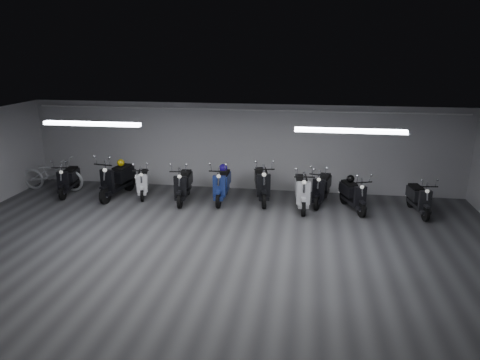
% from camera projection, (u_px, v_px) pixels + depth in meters
% --- Properties ---
extents(floor, '(14.00, 10.00, 0.01)m').
position_uv_depth(floor, '(208.00, 256.00, 9.80)').
color(floor, '#3C3C3F').
rests_on(floor, ground).
extents(ceiling, '(14.00, 10.00, 0.01)m').
position_uv_depth(ceiling, '(205.00, 132.00, 8.99)').
color(ceiling, gray).
rests_on(ceiling, ground).
extents(back_wall, '(14.00, 0.01, 2.80)m').
position_uv_depth(back_wall, '(242.00, 147.00, 14.13)').
color(back_wall, '#ACACAF').
rests_on(back_wall, ground).
extents(front_wall, '(14.00, 0.01, 2.80)m').
position_uv_depth(front_wall, '(100.00, 347.00, 4.66)').
color(front_wall, '#ACACAF').
rests_on(front_wall, ground).
extents(fluor_strip_left, '(2.40, 0.18, 0.08)m').
position_uv_depth(fluor_strip_left, '(92.00, 124.00, 10.40)').
color(fluor_strip_left, white).
rests_on(fluor_strip_left, ceiling).
extents(fluor_strip_right, '(2.40, 0.18, 0.08)m').
position_uv_depth(fluor_strip_right, '(350.00, 131.00, 9.51)').
color(fluor_strip_right, white).
rests_on(fluor_strip_right, ceiling).
extents(conduit, '(13.60, 0.05, 0.05)m').
position_uv_depth(conduit, '(241.00, 110.00, 13.70)').
color(conduit, white).
rests_on(conduit, back_wall).
extents(scooter_0, '(0.82, 1.75, 1.26)m').
position_uv_depth(scooter_0, '(68.00, 175.00, 13.79)').
color(scooter_0, black).
rests_on(scooter_0, floor).
extents(scooter_1, '(0.97, 2.07, 1.48)m').
position_uv_depth(scooter_1, '(117.00, 174.00, 13.49)').
color(scooter_1, black).
rests_on(scooter_1, floor).
extents(scooter_2, '(0.98, 1.70, 1.20)m').
position_uv_depth(scooter_2, '(143.00, 178.00, 13.63)').
color(scooter_2, white).
rests_on(scooter_2, floor).
extents(scooter_3, '(0.76, 1.86, 1.35)m').
position_uv_depth(scooter_3, '(183.00, 180.00, 13.13)').
color(scooter_3, black).
rests_on(scooter_3, floor).
extents(scooter_4, '(0.65, 1.84, 1.36)m').
position_uv_depth(scooter_4, '(222.00, 179.00, 13.14)').
color(scooter_4, navy).
rests_on(scooter_4, floor).
extents(scooter_5, '(1.01, 2.03, 1.45)m').
position_uv_depth(scooter_5, '(262.00, 178.00, 13.13)').
color(scooter_5, black).
rests_on(scooter_5, floor).
extents(scooter_6, '(0.81, 1.93, 1.39)m').
position_uv_depth(scooter_6, '(302.00, 185.00, 12.52)').
color(scooter_6, silver).
rests_on(scooter_6, floor).
extents(scooter_7, '(0.97, 1.84, 1.31)m').
position_uv_depth(scooter_7, '(322.00, 183.00, 12.90)').
color(scooter_7, black).
rests_on(scooter_7, floor).
extents(scooter_8, '(1.11, 1.74, 1.23)m').
position_uv_depth(scooter_8, '(353.00, 190.00, 12.40)').
color(scooter_8, black).
rests_on(scooter_8, floor).
extents(scooter_9, '(0.78, 1.67, 1.20)m').
position_uv_depth(scooter_9, '(419.00, 194.00, 12.11)').
color(scooter_9, black).
rests_on(scooter_9, floor).
extents(bicycle, '(2.06, 0.76, 1.33)m').
position_uv_depth(bicycle, '(52.00, 170.00, 14.18)').
color(bicycle, silver).
rests_on(bicycle, floor).
extents(helmet_0, '(0.23, 0.23, 0.23)m').
position_uv_depth(helmet_0, '(121.00, 163.00, 13.66)').
color(helmet_0, gold).
rests_on(helmet_0, scooter_1).
extents(helmet_1, '(0.25, 0.25, 0.25)m').
position_uv_depth(helmet_1, '(223.00, 168.00, 13.30)').
color(helmet_1, '#1D0C84').
rests_on(helmet_1, scooter_4).
extents(helmet_2, '(0.23, 0.23, 0.23)m').
position_uv_depth(helmet_2, '(351.00, 179.00, 12.54)').
color(helmet_2, black).
rests_on(helmet_2, scooter_8).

